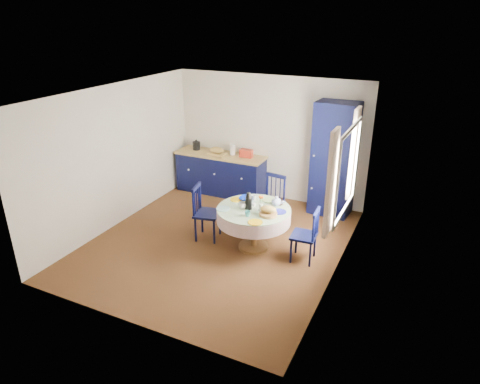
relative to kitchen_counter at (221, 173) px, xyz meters
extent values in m
plane|color=black|center=(0.96, -1.96, -0.45)|extent=(4.50, 4.50, 0.00)
plane|color=white|center=(0.96, -1.96, 2.05)|extent=(4.50, 4.50, 0.00)
cube|color=silver|center=(0.96, 0.29, 0.80)|extent=(4.00, 0.02, 2.50)
cube|color=silver|center=(-1.04, -1.96, 0.80)|extent=(0.02, 4.50, 2.50)
cube|color=silver|center=(2.96, -1.96, 0.80)|extent=(0.02, 4.50, 2.50)
plane|color=white|center=(2.96, -1.66, 1.05)|extent=(0.00, 1.20, 1.20)
cube|color=beige|center=(2.88, -2.36, 1.10)|extent=(0.05, 0.34, 1.45)
cube|color=beige|center=(2.88, -0.96, 1.10)|extent=(0.05, 0.34, 1.45)
cube|color=black|center=(0.00, 0.00, -0.04)|extent=(1.88, 0.58, 0.82)
cube|color=#A7874C|center=(0.00, 0.00, 0.40)|extent=(1.94, 0.62, 0.04)
cube|color=maroon|center=(0.57, 0.05, 0.50)|extent=(0.26, 0.14, 0.16)
cube|color=#A7874C|center=(-0.06, -0.04, 0.43)|extent=(0.34, 0.24, 0.02)
ellipsoid|color=tan|center=(-0.06, -0.04, 0.50)|extent=(0.31, 0.20, 0.13)
cylinder|color=silver|center=(0.24, 0.08, 0.53)|extent=(0.12, 0.12, 0.22)
cube|color=black|center=(2.36, 0.04, 0.63)|extent=(0.79, 0.59, 2.15)
cylinder|color=white|center=(2.07, -0.23, 0.73)|extent=(0.04, 0.02, 0.04)
cylinder|color=white|center=(2.07, -0.23, 0.09)|extent=(0.04, 0.02, 0.04)
cylinder|color=#543418|center=(1.58, -1.86, -0.42)|extent=(0.49, 0.49, 0.05)
cylinder|color=#543418|center=(1.58, -1.86, -0.10)|extent=(0.10, 0.10, 0.64)
cylinder|color=#543418|center=(1.58, -1.86, 0.24)|extent=(1.13, 1.13, 0.03)
cylinder|color=white|center=(1.58, -1.86, 0.15)|extent=(1.19, 1.19, 0.22)
cylinder|color=beige|center=(1.58, -1.86, 0.26)|extent=(1.19, 1.19, 0.01)
cylinder|color=#92C8CB|center=(1.15, -2.08, 0.27)|extent=(0.22, 0.22, 0.01)
cylinder|color=#D09E09|center=(1.80, -2.30, 0.27)|extent=(0.22, 0.22, 0.01)
cylinder|color=navy|center=(1.99, -1.80, 0.27)|extent=(0.22, 0.22, 0.01)
cylinder|color=#95B66B|center=(1.68, -1.46, 0.27)|extent=(0.22, 0.22, 0.01)
cylinder|color=#D09E09|center=(1.19, -1.67, 0.27)|extent=(0.22, 0.22, 0.01)
cylinder|color=#AB7C44|center=(1.88, -1.99, 0.29)|extent=(0.28, 0.28, 0.05)
ellipsoid|color=tan|center=(1.88, -1.99, 0.37)|extent=(0.26, 0.16, 0.11)
cube|color=silver|center=(1.51, -1.76, 0.29)|extent=(0.10, 0.07, 0.04)
cylinder|color=black|center=(0.93, -2.01, -0.23)|extent=(0.04, 0.04, 0.44)
cylinder|color=black|center=(0.86, -1.68, -0.23)|extent=(0.04, 0.04, 0.44)
cylinder|color=black|center=(0.61, -2.08, -0.23)|extent=(0.04, 0.04, 0.44)
cylinder|color=black|center=(0.54, -1.74, -0.23)|extent=(0.04, 0.04, 0.44)
cube|color=black|center=(0.74, -1.88, 0.01)|extent=(0.48, 0.50, 0.04)
cylinder|color=black|center=(0.59, -2.08, 0.25)|extent=(0.04, 0.04, 0.49)
cylinder|color=black|center=(0.52, -1.74, 0.25)|extent=(0.04, 0.04, 0.49)
cube|color=black|center=(0.56, -1.91, 0.48)|extent=(0.12, 0.39, 0.06)
cylinder|color=black|center=(0.58, -2.00, 0.23)|extent=(0.02, 0.02, 0.41)
cylinder|color=black|center=(0.56, -1.91, 0.23)|extent=(0.02, 0.02, 0.41)
cylinder|color=black|center=(0.54, -1.82, 0.23)|extent=(0.02, 0.02, 0.41)
cylinder|color=black|center=(1.34, -1.15, -0.23)|extent=(0.04, 0.04, 0.43)
cylinder|color=black|center=(1.68, -1.20, -0.23)|extent=(0.04, 0.04, 0.43)
cylinder|color=black|center=(1.39, -0.83, -0.23)|extent=(0.04, 0.04, 0.43)
cylinder|color=black|center=(1.73, -0.88, -0.23)|extent=(0.04, 0.04, 0.43)
cube|color=black|center=(1.53, -1.01, 0.01)|extent=(0.48, 0.46, 0.04)
cylinder|color=black|center=(1.39, -0.81, 0.25)|extent=(0.04, 0.04, 0.49)
cylinder|color=black|center=(1.73, -0.86, 0.25)|extent=(0.04, 0.04, 0.49)
cube|color=black|center=(1.56, -0.83, 0.47)|extent=(0.39, 0.09, 0.06)
cylinder|color=black|center=(1.47, -0.82, 0.23)|extent=(0.02, 0.02, 0.40)
cylinder|color=black|center=(1.56, -0.83, 0.23)|extent=(0.02, 0.02, 0.40)
cylinder|color=black|center=(1.65, -0.85, 0.23)|extent=(0.02, 0.02, 0.40)
cylinder|color=black|center=(2.26, -1.71, -0.25)|extent=(0.03, 0.03, 0.40)
cylinder|color=black|center=(2.29, -2.02, -0.25)|extent=(0.03, 0.03, 0.40)
cylinder|color=black|center=(2.56, -1.69, -0.25)|extent=(0.03, 0.03, 0.40)
cylinder|color=black|center=(2.58, -2.00, -0.25)|extent=(0.03, 0.03, 0.40)
cube|color=black|center=(2.42, -1.85, -0.03)|extent=(0.40, 0.42, 0.04)
cylinder|color=black|center=(2.58, -1.69, 0.20)|extent=(0.03, 0.03, 0.45)
cylinder|color=black|center=(2.60, -2.00, 0.20)|extent=(0.03, 0.03, 0.45)
cube|color=black|center=(2.59, -1.84, 0.40)|extent=(0.06, 0.36, 0.06)
cylinder|color=black|center=(2.59, -1.76, 0.18)|extent=(0.02, 0.02, 0.37)
cylinder|color=black|center=(2.59, -1.84, 0.18)|extent=(0.02, 0.02, 0.37)
cylinder|color=black|center=(2.60, -1.93, 0.18)|extent=(0.02, 0.02, 0.37)
imported|color=silver|center=(1.41, -1.93, 0.32)|extent=(0.13, 0.13, 0.10)
imported|color=teal|center=(1.61, -2.15, 0.31)|extent=(0.09, 0.09, 0.08)
imported|color=black|center=(1.91, -1.56, 0.31)|extent=(0.11, 0.11, 0.09)
imported|color=silver|center=(1.44, -1.54, 0.31)|extent=(0.09, 0.09, 0.08)
imported|color=navy|center=(1.34, -1.62, 0.30)|extent=(0.24, 0.24, 0.06)
camera|label=1|loc=(4.03, -7.51, 3.17)|focal=32.00mm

